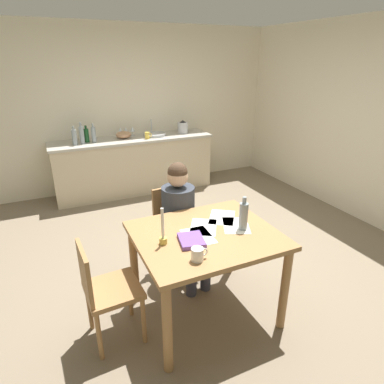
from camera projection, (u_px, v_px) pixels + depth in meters
The scene contains 27 objects.
ground_plane at pixel (190, 259), 3.71m from camera, with size 5.20×5.20×0.04m, color #7A6B56.
wall_back at pixel (125, 109), 5.40m from camera, with size 5.20×0.12×2.60m, color silver.
wall_right at pixel (374, 124), 4.22m from camera, with size 0.12×5.20×2.60m, color silver.
kitchen_counter at pixel (134, 165), 5.42m from camera, with size 2.56×0.64×0.90m.
dining_table at pixel (206, 246), 2.67m from camera, with size 1.12×0.96×0.79m.
chair_at_table at pixel (175, 226), 3.35m from camera, with size 0.44×0.44×0.89m.
person_seated at pixel (182, 216), 3.16m from camera, with size 0.36×0.61×1.19m.
chair_side_empty at pixel (105, 289), 2.47m from camera, with size 0.42×0.42×0.86m.
coffee_mug at pixel (198, 254), 2.26m from camera, with size 0.12×0.09×0.09m.
candlestick at pixel (163, 234), 2.45m from camera, with size 0.06×0.06×0.29m.
book_magazine at pixel (191, 240), 2.49m from camera, with size 0.18×0.22×0.03m, color #6C469C.
paper_letter at pixel (203, 227), 2.72m from camera, with size 0.21×0.30×0.00m, color white.
paper_bill at pixel (236, 225), 2.75m from camera, with size 0.21×0.30×0.00m, color white.
paper_envelope at pixel (198, 236), 2.58m from camera, with size 0.21×0.30×0.00m, color white.
paper_receipt at pixel (222, 217), 2.88m from camera, with size 0.21×0.30×0.00m, color white.
wine_bottle_on_table at pixel (243, 216), 2.65m from camera, with size 0.07×0.07×0.28m.
sink_unit at pixel (155, 134), 5.39m from camera, with size 0.36×0.36×0.24m.
bottle_oil at pixel (74, 137), 4.78m from camera, with size 0.07×0.07×0.28m.
bottle_vinegar at pixel (82, 135), 4.85m from camera, with size 0.07×0.07×0.32m.
bottle_wine_red at pixel (87, 135), 4.94m from camera, with size 0.07×0.07×0.25m.
bottle_sauce at pixel (94, 134), 4.94m from camera, with size 0.07×0.07×0.29m.
mixing_bowl at pixel (124, 135), 5.22m from camera, with size 0.24×0.24×0.11m, color tan.
stovetop_kettle at pixel (183, 127), 5.55m from camera, with size 0.18×0.18×0.22m.
wine_glass_near_sink at pixel (132, 129), 5.35m from camera, with size 0.07×0.07×0.15m.
wine_glass_by_kettle at pixel (126, 130), 5.31m from camera, with size 0.07×0.07×0.15m.
wine_glass_back_left at pixel (120, 130), 5.28m from camera, with size 0.07×0.07×0.15m.
teacup_on_counter at pixel (147, 135), 5.18m from camera, with size 0.11×0.07×0.10m.
Camera 1 is at (-1.30, -2.87, 2.09)m, focal length 30.74 mm.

